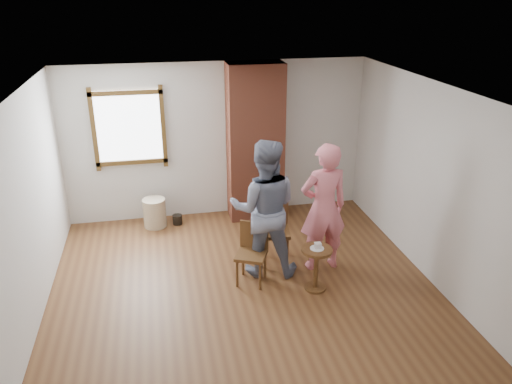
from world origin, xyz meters
TOP-DOWN VIEW (x-y plane):
  - ground at (0.00, 0.00)m, footprint 5.50×5.50m
  - room_shell at (-0.06, 0.61)m, footprint 5.04×5.52m
  - brick_chimney at (0.60, 2.50)m, footprint 0.90×0.50m
  - stoneware_crock at (-1.11, 2.40)m, footprint 0.48×0.48m
  - dark_pot at (-0.75, 2.40)m, footprint 0.19×0.19m
  - dining_chair_left at (0.15, 0.49)m, footprint 0.51×0.51m
  - dining_chair_right at (0.55, 0.99)m, footprint 0.50×0.50m
  - side_table at (0.92, 0.10)m, footprint 0.40×0.40m
  - cake_plate at (0.92, 0.10)m, footprint 0.18×0.18m
  - cake_slice at (0.93, 0.10)m, footprint 0.08×0.07m
  - man at (0.35, 0.68)m, footprint 1.07×0.91m
  - person_pink at (1.17, 0.63)m, footprint 0.69×0.48m

SIDE VIEW (x-z plane):
  - ground at x=0.00m, z-range 0.00..0.00m
  - dark_pot at x=-0.75m, z-range 0.00..0.16m
  - stoneware_crock at x=-1.11m, z-range 0.00..0.48m
  - side_table at x=0.92m, z-range 0.10..0.70m
  - dining_chair_left at x=0.15m, z-range 0.05..0.87m
  - dining_chair_right at x=0.55m, z-range 0.06..1.01m
  - cake_plate at x=0.92m, z-range 0.60..0.61m
  - cake_slice at x=0.93m, z-range 0.61..0.67m
  - person_pink at x=1.17m, z-range 0.00..1.83m
  - man at x=0.35m, z-range 0.00..1.91m
  - brick_chimney at x=0.60m, z-range 0.00..2.60m
  - room_shell at x=-0.06m, z-range 0.50..3.12m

